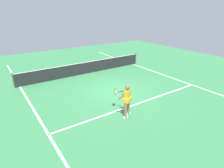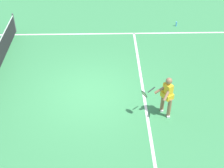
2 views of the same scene
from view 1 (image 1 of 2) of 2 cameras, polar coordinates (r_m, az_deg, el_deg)
name	(u,v)px [view 1 (image 1 of 2)]	position (r m, az deg, el deg)	size (l,w,h in m)	color
ground_plane	(115,90)	(11.49, 0.87, -1.94)	(27.96, 27.96, 0.00)	#38844C
service_line_marking	(138,104)	(10.03, 7.73, -5.85)	(9.31, 0.10, 0.01)	white
sideline_left_marking	(35,112)	(9.86, -22.09, -7.91)	(0.10, 19.50, 0.01)	white
sideline_right_marking	(167,76)	(14.49, 16.13, 2.32)	(0.10, 19.50, 0.01)	white
court_net	(86,68)	(14.46, -7.94, 4.84)	(9.99, 0.08, 0.99)	#4C4C51
tennis_player	(127,99)	(8.51, 4.44, -4.61)	(0.68, 1.14, 1.55)	#8C6647
tennis_ball_near	(25,93)	(12.15, -24.57, -2.51)	(0.07, 0.07, 0.07)	#D1E533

